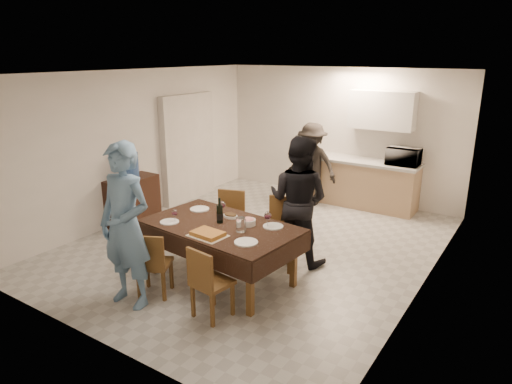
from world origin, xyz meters
TOP-DOWN VIEW (x-y plane):
  - floor at (0.00, 0.00)m, footprint 5.00×6.00m
  - ceiling at (0.00, 0.00)m, footprint 5.00×6.00m
  - wall_back at (0.00, 3.00)m, footprint 5.00×0.02m
  - wall_front at (0.00, -3.00)m, footprint 5.00×0.02m
  - wall_left at (-2.50, 0.00)m, footprint 0.02×6.00m
  - wall_right at (2.50, 0.00)m, footprint 0.02×6.00m
  - stub_partition at (-2.42, 1.20)m, footprint 0.15×1.40m
  - kitchen_base_cabinet at (0.60, 2.68)m, footprint 2.20×0.60m
  - kitchen_worktop at (0.60, 2.68)m, footprint 2.24×0.64m
  - upper_cabinet at (0.90, 2.82)m, footprint 1.20×0.34m
  - dining_table at (0.24, -1.22)m, footprint 2.07×1.33m
  - chair_near_left at (-0.21, -2.05)m, footprint 0.51×0.53m
  - chair_near_right at (0.69, -2.05)m, footprint 0.44×0.44m
  - chair_far_left at (-0.21, -0.56)m, footprint 0.52×0.53m
  - chair_far_right at (0.69, -0.56)m, footprint 0.54×0.54m
  - console at (-2.28, -0.43)m, footprint 0.45×0.89m
  - water_jug at (-2.28, -0.43)m, footprint 0.29×0.29m
  - wine_bottle at (0.19, -1.17)m, footprint 0.08×0.08m
  - water_pitcher at (0.59, -1.27)m, footprint 0.12×0.12m
  - savoury_tart at (0.34, -1.60)m, footprint 0.46×0.36m
  - salad_bowl at (0.54, -1.04)m, footprint 0.20×0.20m
  - mushroom_dish at (0.19, -0.94)m, footprint 0.19×0.19m
  - wine_glass_a at (-0.31, -1.47)m, footprint 0.08×0.08m
  - wine_glass_b at (0.79, -0.97)m, footprint 0.09×0.09m
  - wine_glass_c at (0.04, -0.92)m, footprint 0.09×0.09m
  - plate_near_left at (-0.36, -1.52)m, footprint 0.24×0.24m
  - plate_near_right at (0.84, -1.52)m, footprint 0.28×0.28m
  - plate_far_left at (-0.36, -0.92)m, footprint 0.27×0.27m
  - plate_far_right at (0.84, -0.92)m, footprint 0.26×0.26m
  - microwave at (1.41, 2.68)m, footprint 0.57×0.39m
  - person_near at (-0.31, -2.27)m, footprint 0.74×0.51m
  - person_far at (0.79, -0.17)m, footprint 0.92×0.74m
  - person_kitchen at (-0.20, 2.23)m, footprint 1.03×0.59m

SIDE VIEW (x-z plane):
  - floor at x=0.00m, z-range -0.01..0.01m
  - console at x=-2.28m, z-range 0.00..0.83m
  - kitchen_base_cabinet at x=0.60m, z-range 0.00..0.86m
  - chair_near_left at x=-0.21m, z-range 0.29..0.74m
  - chair_near_right at x=0.69m, z-range 0.29..0.75m
  - chair_far_left at x=-0.21m, z-range 0.31..0.80m
  - chair_far_right at x=0.69m, z-range 0.33..0.85m
  - dining_table at x=0.24m, z-range 0.35..1.12m
  - plate_near_left at x=-0.36m, z-range 0.77..0.78m
  - plate_far_right at x=0.84m, z-range 0.77..0.78m
  - plate_far_left at x=-0.36m, z-range 0.77..0.79m
  - plate_near_right at x=0.84m, z-range 0.77..0.79m
  - mushroom_dish at x=0.19m, z-range 0.77..0.80m
  - savoury_tart at x=0.34m, z-range 0.77..0.82m
  - person_kitchen at x=-0.20m, z-range 0.00..1.60m
  - salad_bowl at x=0.54m, z-range 0.77..0.85m
  - wine_glass_a at x=-0.31m, z-range 0.77..0.94m
  - water_pitcher at x=0.59m, z-range 0.77..0.95m
  - wine_glass_c at x=0.04m, z-range 0.77..0.97m
  - wine_glass_b at x=0.79m, z-range 0.77..0.98m
  - kitchen_worktop at x=0.60m, z-range 0.86..0.91m
  - person_far at x=0.79m, z-range 0.00..1.81m
  - wine_bottle at x=0.19m, z-range 0.77..1.11m
  - person_near at x=-0.31m, z-range 0.00..1.95m
  - water_jug at x=-2.28m, z-range 0.83..1.26m
  - stub_partition at x=-2.42m, z-range 0.00..2.10m
  - microwave at x=1.41m, z-range 0.91..1.23m
  - wall_back at x=0.00m, z-range 0.00..2.60m
  - wall_front at x=0.00m, z-range 0.00..2.60m
  - wall_left at x=-2.50m, z-range 0.00..2.60m
  - wall_right at x=2.50m, z-range 0.00..2.60m
  - upper_cabinet at x=0.90m, z-range 1.50..2.20m
  - ceiling at x=0.00m, z-range 2.59..2.61m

